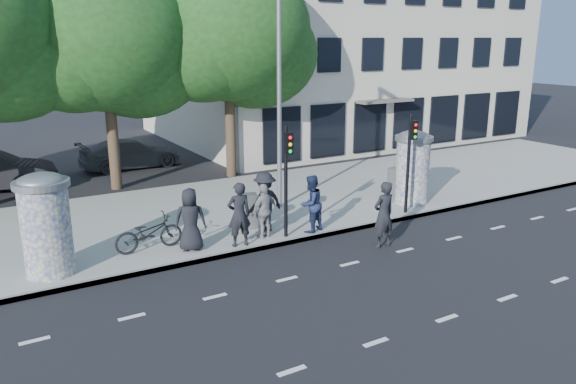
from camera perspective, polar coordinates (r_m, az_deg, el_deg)
ground at (r=14.62m, az=9.58°, el=-9.04°), size 120.00×120.00×0.00m
sidewalk at (r=20.51m, az=-3.90°, el=-1.41°), size 40.00×8.00×0.15m
curb at (r=17.24m, az=2.02°, el=-4.70°), size 40.00×0.10×0.16m
lane_dash_near at (r=13.20m, az=15.83°, el=-12.25°), size 32.00×0.12×0.01m
lane_dash_far at (r=15.62m, az=6.28°, el=-7.26°), size 32.00×0.12×0.01m
ad_column_left at (r=15.33m, az=-23.40°, el=-2.82°), size 1.36×1.36×2.65m
ad_column_right at (r=20.79m, az=12.53°, el=2.65°), size 1.36×1.36×2.65m
traffic_pole_near at (r=16.52m, az=-0.12°, el=2.22°), size 0.22×0.31×3.40m
traffic_pole_far at (r=19.34m, az=12.28°, el=3.82°), size 0.22×0.31×3.40m
street_lamp at (r=19.28m, az=-0.81°, el=11.83°), size 0.25×0.93×8.00m
tree_near_left at (r=23.38m, az=-18.17°, el=14.84°), size 6.80×6.80×8.97m
tree_center at (r=24.61m, az=-6.15°, el=16.06°), size 7.00×7.00×9.30m
building at (r=36.52m, az=4.27°, el=15.37°), size 20.30×15.85×12.00m
ped_a at (r=16.03m, az=-9.89°, el=-2.79°), size 1.04×0.87×1.81m
ped_b at (r=16.17m, az=-5.00°, el=-2.28°), size 0.75×0.54×1.90m
ped_c at (r=17.32m, az=2.33°, el=-1.20°), size 1.05×0.93×1.80m
ped_d at (r=17.35m, az=-2.37°, el=-1.02°), size 1.31×0.86×1.89m
ped_e at (r=16.82m, az=-2.40°, el=-1.93°), size 1.09×0.78×1.68m
ped_f at (r=21.38m, az=12.33°, el=1.56°), size 1.64×0.73×1.72m
man_road at (r=16.68m, az=9.70°, el=-2.27°), size 0.75×0.51×1.99m
bicycle at (r=16.39m, az=-13.97°, el=-4.07°), size 0.73×1.97×1.02m
cabinet_left at (r=17.76m, az=-4.04°, el=-1.94°), size 0.64×0.55×1.13m
cabinet_right at (r=21.10m, az=10.95°, el=0.78°), size 0.67×0.55×1.24m
car_right at (r=27.71m, az=-15.71°, el=3.78°), size 2.15×4.80×1.37m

